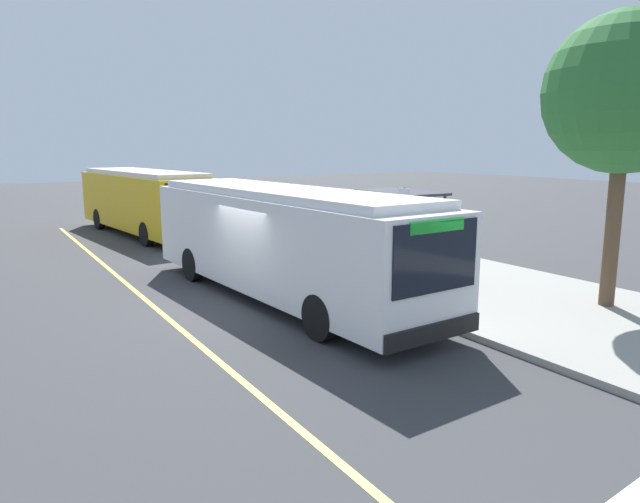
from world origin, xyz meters
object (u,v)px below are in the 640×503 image
at_px(transit_bus_main, 282,239).
at_px(waiting_bench, 401,251).
at_px(pedestrian_commuter, 422,258).
at_px(transit_bus_second, 144,200).
at_px(route_sign_post, 403,225).

height_order(transit_bus_main, waiting_bench, transit_bus_main).
distance_m(waiting_bench, pedestrian_commuter, 3.72).
distance_m(transit_bus_main, waiting_bench, 5.21).
height_order(transit_bus_second, route_sign_post, same).
relative_size(transit_bus_second, route_sign_post, 3.78).
height_order(transit_bus_main, transit_bus_second, same).
bearing_deg(transit_bus_main, waiting_bench, 102.48).
bearing_deg(pedestrian_commuter, waiting_bench, 148.60).
bearing_deg(waiting_bench, route_sign_post, -39.16).
distance_m(transit_bus_main, route_sign_post, 3.25).
bearing_deg(waiting_bench, pedestrian_commuter, -31.40).
distance_m(transit_bus_main, transit_bus_second, 13.46).
height_order(route_sign_post, pedestrian_commuter, route_sign_post).
distance_m(route_sign_post, pedestrian_commuter, 1.00).
bearing_deg(transit_bus_main, route_sign_post, 61.31).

